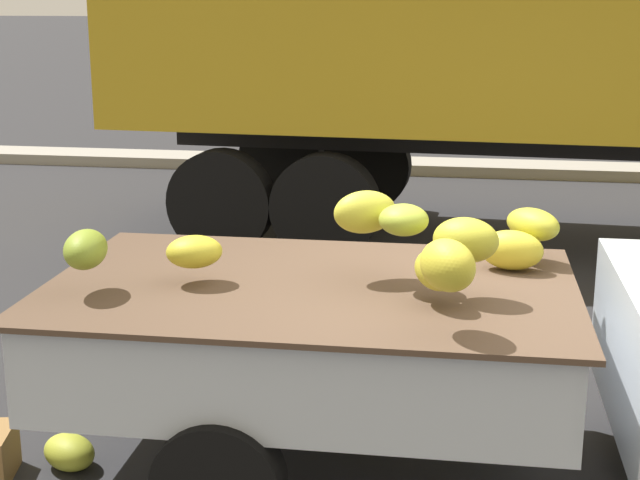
% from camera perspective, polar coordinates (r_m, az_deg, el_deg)
% --- Properties ---
extents(ground, '(220.00, 220.00, 0.00)m').
position_cam_1_polar(ground, '(5.50, 9.66, -13.60)').
color(ground, '#28282B').
extents(curb_strip, '(80.00, 0.80, 0.16)m').
position_cam_1_polar(curb_strip, '(14.28, 9.62, 4.31)').
color(curb_strip, gray).
rests_on(curb_strip, ground).
extents(fallen_banana_bunch_near_tailgate, '(0.41, 0.38, 0.19)m').
position_cam_1_polar(fallen_banana_bunch_near_tailgate, '(5.59, -14.91, -12.28)').
color(fallen_banana_bunch_near_tailgate, '#ABB131').
rests_on(fallen_banana_bunch_near_tailgate, ground).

